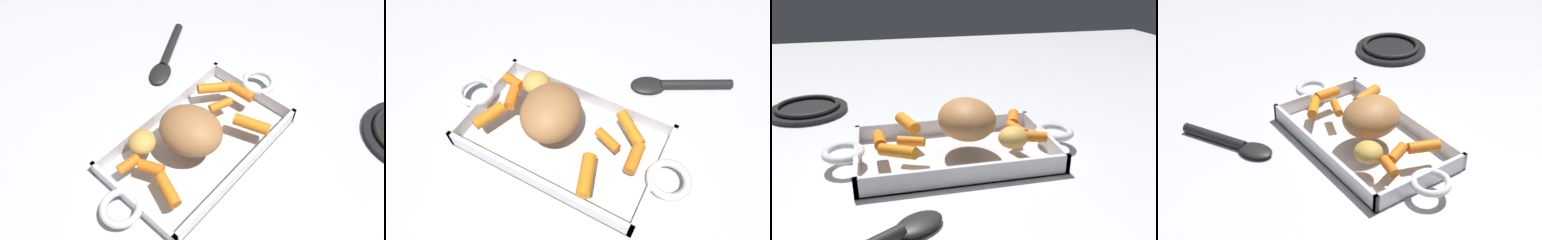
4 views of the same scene
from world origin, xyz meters
The scene contains 13 objects.
ground_plane centered at (0.00, 0.00, 0.00)m, with size 2.40×2.40×0.00m, color silver.
roasting_dish centered at (0.00, 0.00, 0.01)m, with size 0.46×0.21×0.04m.
pork_roast centered at (-0.02, 0.00, 0.07)m, with size 0.12×0.10×0.07m, color #AA7141.
baby_carrot_short centered at (-0.14, 0.04, 0.05)m, with size 0.02×0.02×0.04m, color orange.
baby_carrot_long centered at (-0.13, -0.04, 0.05)m, with size 0.02×0.02×0.06m, color orange.
baby_carrot_northwest centered at (0.10, 0.05, 0.05)m, with size 0.02×0.02×0.07m, color orange.
baby_carrot_northeast centered at (0.08, 0.01, 0.05)m, with size 0.02×0.02×0.05m, color orange.
baby_carrot_southeast centered at (0.13, 0.00, 0.05)m, with size 0.02×0.02×0.05m, color orange.
baby_carrot_southwest centered at (0.08, -0.06, 0.05)m, with size 0.02×0.02×0.07m, color orange.
baby_carrot_center_right centered at (-0.11, 0.01, 0.05)m, with size 0.02×0.02×0.04m, color orange.
potato_whole centered at (-0.09, 0.06, 0.06)m, with size 0.05×0.05×0.04m, color gold.
stove_burner_rear centered at (0.29, -0.30, 0.01)m, with size 0.18×0.18×0.02m.
serving_spoon centered at (0.13, 0.22, 0.01)m, with size 0.20×0.13×0.02m.
Camera 3 is at (0.13, 0.63, 0.34)m, focal length 36.87 mm.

